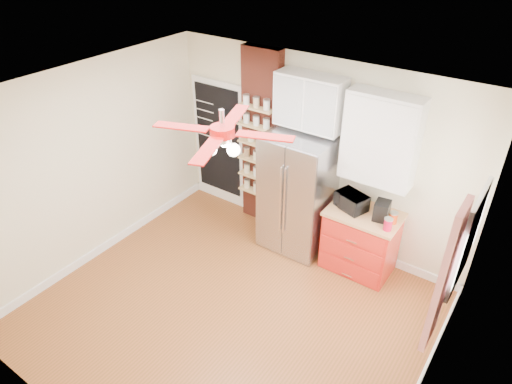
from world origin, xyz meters
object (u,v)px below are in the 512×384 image
Objects in this scene: ceiling_fan at (222,132)px; coffee_maker at (382,211)px; canister_left at (388,225)px; toaster_oven at (351,201)px; fridge at (297,193)px; pantry_jar_oats at (251,136)px; red_cabinet at (360,241)px.

coffee_maker is (1.13, 1.68, -1.40)m from ceiling_fan.
coffee_maker is 1.63× the size of canister_left.
ceiling_fan is 3.51× the size of toaster_oven.
ceiling_fan is at bearing -88.24° from fridge.
fridge is 7.10× the size of coffee_maker.
pantry_jar_oats is at bearing 172.68° from canister_left.
pantry_jar_oats is at bearing 169.85° from fridge.
coffee_maker reaches higher than canister_left.
canister_left is at bearing -7.32° from pantry_jar_oats.
red_cabinet is 2.11m from pantry_jar_oats.
pantry_jar_oats reaches higher than red_cabinet.
red_cabinet is at bearing 154.45° from canister_left.
coffee_maker is 2.12m from pantry_jar_oats.
ceiling_fan is (-0.92, -1.68, 1.97)m from red_cabinet.
canister_left is (0.57, -0.17, -0.03)m from toaster_oven.
ceiling_fan is 2.31m from toaster_oven.
ceiling_fan is at bearing -130.63° from canister_left.
pantry_jar_oats reaches higher than coffee_maker.
red_cabinet is at bearing -3.38° from pantry_jar_oats.
pantry_jar_oats is at bearing 176.62° from red_cabinet.
toaster_oven is 2.82× the size of pantry_jar_oats.
ceiling_fan is 2.45m from canister_left.
fridge is 12.38× the size of pantry_jar_oats.
red_cabinet is 3.81× the size of coffee_maker.
ceiling_fan is 2.25m from pantry_jar_oats.
toaster_oven is (-0.20, -0.00, 0.56)m from red_cabinet.
canister_left is 2.30m from pantry_jar_oats.
fridge is 2.25m from ceiling_fan.
fridge is 4.39× the size of toaster_oven.
coffee_maker is at bearing 2.36° from fridge.
fridge is 1.07m from pantry_jar_oats.
coffee_maker is at bearing 131.42° from canister_left.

